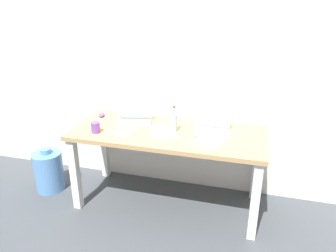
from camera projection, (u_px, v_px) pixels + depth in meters
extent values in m
plane|color=#42474C|center=(168.00, 201.00, 3.17)|extent=(8.00, 8.00, 0.00)
cube|color=silver|center=(180.00, 62.00, 3.06)|extent=(5.20, 0.08, 2.60)
cube|color=tan|center=(168.00, 133.00, 2.90)|extent=(1.73, 0.73, 0.04)
cube|color=silver|center=(75.00, 174.00, 2.96)|extent=(0.07, 0.07, 0.71)
cube|color=silver|center=(255.00, 202.00, 2.57)|extent=(0.07, 0.07, 0.71)
cube|color=silver|center=(104.00, 146.00, 3.51)|extent=(0.07, 0.07, 0.71)
cube|color=silver|center=(256.00, 166.00, 3.11)|extent=(0.07, 0.07, 0.71)
cube|color=gray|center=(134.00, 124.00, 3.03)|extent=(0.36, 0.26, 0.02)
cube|color=silver|center=(135.00, 108.00, 3.08)|extent=(0.32, 0.12, 0.21)
cube|color=gray|center=(212.00, 133.00, 2.83)|extent=(0.33, 0.23, 0.02)
cube|color=silver|center=(213.00, 117.00, 2.88)|extent=(0.31, 0.07, 0.20)
cylinder|color=#99B7C1|center=(174.00, 123.00, 2.85)|extent=(0.06, 0.06, 0.16)
cylinder|color=#99B7C1|center=(174.00, 111.00, 2.81)|extent=(0.02, 0.02, 0.07)
cylinder|color=#B21E19|center=(174.00, 107.00, 2.80)|extent=(0.03, 0.03, 0.01)
ellipsoid|color=#724799|center=(102.00, 115.00, 3.23)|extent=(0.09, 0.11, 0.03)
cylinder|color=#724799|center=(96.00, 127.00, 2.84)|extent=(0.08, 0.08, 0.09)
cube|color=#F4E06B|center=(125.00, 131.00, 2.89)|extent=(0.27, 0.33, 0.00)
cube|color=white|center=(211.00, 141.00, 2.69)|extent=(0.32, 0.36, 0.00)
cube|color=white|center=(163.00, 132.00, 2.86)|extent=(0.31, 0.35, 0.00)
cylinder|color=#598CC6|center=(49.00, 171.00, 3.32)|extent=(0.30, 0.30, 0.41)
cylinder|color=#598CC6|center=(46.00, 151.00, 3.23)|extent=(0.10, 0.10, 0.05)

